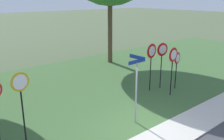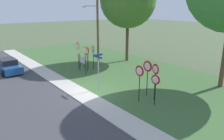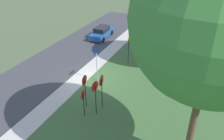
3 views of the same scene
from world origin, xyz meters
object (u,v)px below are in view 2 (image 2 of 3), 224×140
utility_pole (97,21)px  stop_sign_far_right (85,55)px  yield_sign_near_right (139,75)px  notice_board (82,60)px  stop_sign_far_left (79,54)px  street_name_post (98,69)px  yield_sign_far_right (155,83)px  stop_sign_center_tall (78,49)px  stop_sign_near_right (93,52)px  stop_sign_far_center (88,53)px  stop_sign_near_left (87,55)px  yield_sign_near_left (155,73)px  yield_sign_far_left (147,70)px  parked_hatchback_near (8,66)px  oak_tree_left (128,0)px

utility_pole → stop_sign_far_right: bearing=-50.7°
yield_sign_near_right → notice_board: yield_sign_near_right is taller
stop_sign_far_left → yield_sign_near_right: (9.33, -0.60, 0.25)m
street_name_post → yield_sign_far_right: bearing=14.1°
stop_sign_center_tall → stop_sign_near_right: bearing=60.2°
stop_sign_far_center → stop_sign_near_left: bearing=-42.8°
yield_sign_near_left → notice_board: 10.65m
stop_sign_near_right → yield_sign_far_right: bearing=0.1°
yield_sign_far_left → stop_sign_near_right: bearing=169.9°
street_name_post → yield_sign_near_right: bearing=11.8°
yield_sign_near_right → yield_sign_far_left: size_ratio=0.97×
yield_sign_near_left → stop_sign_far_center: bearing=-172.3°
stop_sign_far_left → stop_sign_far_center: stop_sign_far_center is taller
yield_sign_near_left → yield_sign_near_right: (-0.45, -1.08, -0.03)m
stop_sign_far_left → stop_sign_far_right: (1.47, -0.19, 0.26)m
parked_hatchback_near → yield_sign_near_right: bearing=19.6°
oak_tree_left → yield_sign_far_left: bearing=-34.0°
yield_sign_near_left → yield_sign_far_left: size_ratio=0.98×
stop_sign_center_tall → stop_sign_far_center: bearing=70.6°
stop_sign_near_right → oak_tree_left: 7.64m
stop_sign_near_left → notice_board: stop_sign_near_left is taller
stop_sign_near_right → yield_sign_far_right: (9.99, -1.58, -0.26)m
notice_board → yield_sign_far_right: bearing=-6.8°
stop_sign_near_left → yield_sign_far_left: size_ratio=0.90×
stop_sign_far_left → yield_sign_far_left: size_ratio=0.88×
stop_sign_far_left → stop_sign_far_center: bearing=103.6°
stop_sign_center_tall → street_name_post: street_name_post is taller
stop_sign_near_left → yield_sign_near_left: yield_sign_near_left is taller
stop_sign_far_left → yield_sign_near_left: bearing=10.8°
stop_sign_near_right → stop_sign_far_center: size_ratio=1.06×
stop_sign_near_right → stop_sign_far_left: bearing=-96.0°
stop_sign_far_left → stop_sign_near_right: bearing=82.8°
stop_sign_far_left → utility_pole: 4.46m
notice_board → utility_pole: bearing=96.3°
stop_sign_near_right → yield_sign_far_left: size_ratio=0.94×
stop_sign_far_left → yield_sign_far_right: bearing=7.2°
utility_pole → notice_board: (0.32, -2.19, -4.02)m
stop_sign_near_left → stop_sign_near_right: size_ratio=0.96×
stop_sign_far_center → yield_sign_far_right: (10.48, -1.22, -0.15)m
stop_sign_near_left → parked_hatchback_near: bearing=-138.8°
stop_sign_near_right → notice_board: 1.69m
stop_sign_near_left → stop_sign_far_left: (-0.75, -0.45, -0.04)m
stop_sign_near_right → parked_hatchback_near: 8.81m
stop_sign_near_right → parked_hatchback_near: stop_sign_near_right is taller
street_name_post → parked_hatchback_near: size_ratio=0.65×
yield_sign_far_left → yield_sign_far_right: 1.64m
yield_sign_near_right → utility_pole: bearing=158.0°
stop_sign_near_right → parked_hatchback_near: size_ratio=0.57×
yield_sign_near_right → yield_sign_far_left: (-0.36, 1.16, 0.07)m
stop_sign_far_center → utility_pole: (-1.01, 1.90, 3.12)m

